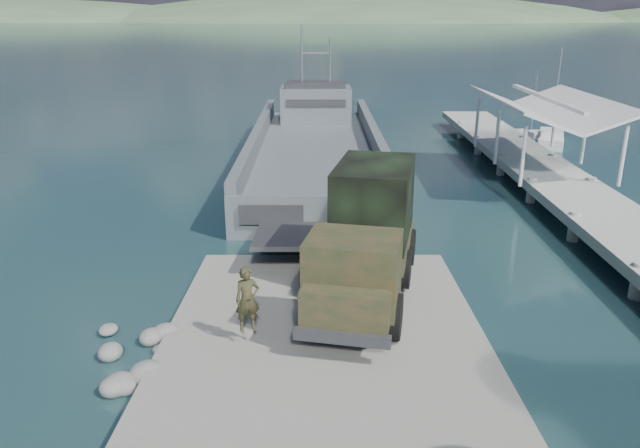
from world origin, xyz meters
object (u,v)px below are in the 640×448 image
(pier, at_px, (545,162))
(sailboat_far, at_px, (531,138))
(soldier, at_px, (248,311))
(military_truck, at_px, (367,234))
(landing_craft, at_px, (316,157))
(sailboat_near, at_px, (551,139))

(pier, relative_size, sailboat_far, 7.72)
(pier, height_order, sailboat_far, sailboat_far)
(soldier, distance_m, sailboat_far, 37.67)
(sailboat_far, bearing_deg, military_truck, -129.61)
(pier, xyz_separation_m, landing_craft, (-13.40, 4.85, -0.82))
(landing_craft, height_order, sailboat_far, landing_craft)
(pier, bearing_deg, sailboat_far, 74.82)
(soldier, xyz_separation_m, sailboat_near, (20.28, 31.58, -1.10))
(landing_craft, bearing_deg, sailboat_near, 23.22)
(pier, distance_m, landing_craft, 14.28)
(soldier, height_order, sailboat_far, sailboat_far)
(sailboat_near, relative_size, sailboat_far, 1.32)
(pier, distance_m, military_truck, 19.00)
(landing_craft, bearing_deg, soldier, -94.87)
(pier, height_order, soldier, pier)
(sailboat_near, distance_m, sailboat_far, 1.55)
(pier, xyz_separation_m, military_truck, (-11.50, -15.09, 1.02))
(military_truck, bearing_deg, sailboat_far, 74.11)
(landing_craft, bearing_deg, military_truck, -84.81)
(sailboat_far, bearing_deg, pier, -116.95)
(pier, bearing_deg, soldier, -129.23)
(landing_craft, distance_m, sailboat_near, 20.05)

